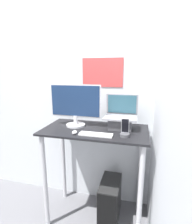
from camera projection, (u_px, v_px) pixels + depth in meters
wall_back at (103, 102)px, 2.09m from camera, size 6.00×0.06×2.60m
wall_side_right at (165, 120)px, 1.33m from camera, size 0.05×6.00×2.60m
desk at (95, 151)px, 1.85m from camera, size 1.07×0.57×1.08m
laptop at (120, 120)px, 1.79m from camera, size 0.33×0.26×0.35m
monitor at (75, 106)px, 1.85m from camera, size 0.55×0.20×0.45m
keyboard at (96, 134)px, 1.62m from camera, size 0.31×0.09×0.02m
mouse at (75, 132)px, 1.65m from camera, size 0.04×0.07×0.03m
cell_phone at (125, 132)px, 1.58m from camera, size 0.09×0.09×0.17m
computer_tower at (110, 200)px, 1.97m from camera, size 0.21×0.42×0.47m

